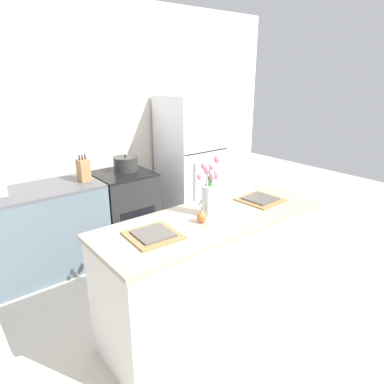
# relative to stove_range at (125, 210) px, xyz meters

# --- Properties ---
(ground_plane) EXTENTS (10.00, 10.00, 0.00)m
(ground_plane) POSITION_rel_stove_range_xyz_m (-0.10, -1.60, -0.44)
(ground_plane) COLOR beige
(back_wall) EXTENTS (5.20, 0.08, 2.70)m
(back_wall) POSITION_rel_stove_range_xyz_m (-0.10, 0.40, 0.91)
(back_wall) COLOR silver
(back_wall) RESTS_ON ground_plane
(kitchen_island) EXTENTS (1.80, 0.66, 0.93)m
(kitchen_island) POSITION_rel_stove_range_xyz_m (-0.10, -1.60, 0.02)
(kitchen_island) COLOR silver
(kitchen_island) RESTS_ON ground_plane
(back_counter) EXTENTS (1.68, 0.60, 0.88)m
(back_counter) POSITION_rel_stove_range_xyz_m (-1.16, 0.00, 0.00)
(back_counter) COLOR slate
(back_counter) RESTS_ON ground_plane
(stove_range) EXTENTS (0.60, 0.61, 0.88)m
(stove_range) POSITION_rel_stove_range_xyz_m (0.00, 0.00, 0.00)
(stove_range) COLOR black
(stove_range) RESTS_ON ground_plane
(refrigerator) EXTENTS (0.68, 0.67, 1.68)m
(refrigerator) POSITION_rel_stove_range_xyz_m (0.95, 0.00, 0.40)
(refrigerator) COLOR silver
(refrigerator) RESTS_ON ground_plane
(flower_vase) EXTENTS (0.16, 0.15, 0.45)m
(flower_vase) POSITION_rel_stove_range_xyz_m (-0.10, -1.56, 0.65)
(flower_vase) COLOR silver
(flower_vase) RESTS_ON kitchen_island
(pear_figurine) EXTENTS (0.07, 0.07, 0.11)m
(pear_figurine) POSITION_rel_stove_range_xyz_m (-0.24, -1.63, 0.53)
(pear_figurine) COLOR #C66B33
(pear_figurine) RESTS_ON kitchen_island
(plate_setting_left) EXTENTS (0.33, 0.33, 0.02)m
(plate_setting_left) POSITION_rel_stove_range_xyz_m (-0.62, -1.60, 0.50)
(plate_setting_left) COLOR olive
(plate_setting_left) RESTS_ON kitchen_island
(plate_setting_right) EXTENTS (0.33, 0.33, 0.02)m
(plate_setting_right) POSITION_rel_stove_range_xyz_m (0.42, -1.60, 0.50)
(plate_setting_right) COLOR olive
(plate_setting_right) RESTS_ON kitchen_island
(cooking_pot) EXTENTS (0.27, 0.27, 0.18)m
(cooking_pot) POSITION_rel_stove_range_xyz_m (0.07, 0.05, 0.52)
(cooking_pot) COLOR #2D2D2D
(cooking_pot) RESTS_ON stove_range
(knife_block) EXTENTS (0.10, 0.14, 0.27)m
(knife_block) POSITION_rel_stove_range_xyz_m (-0.44, -0.02, 0.55)
(knife_block) COLOR #A37547
(knife_block) RESTS_ON back_counter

